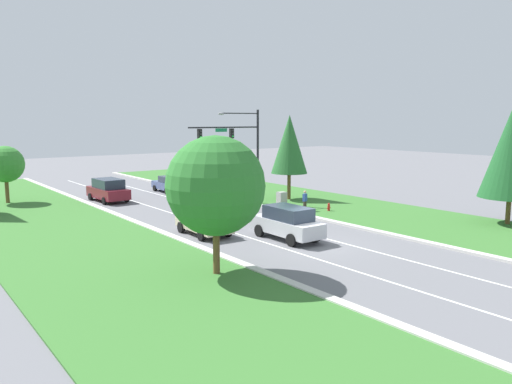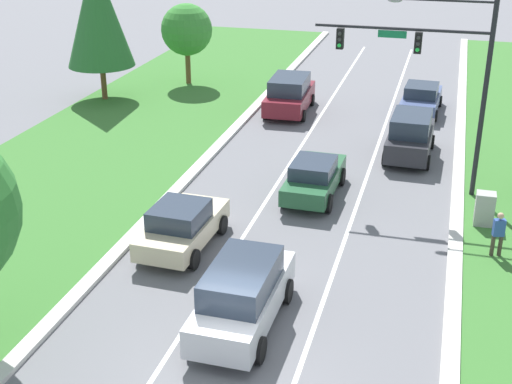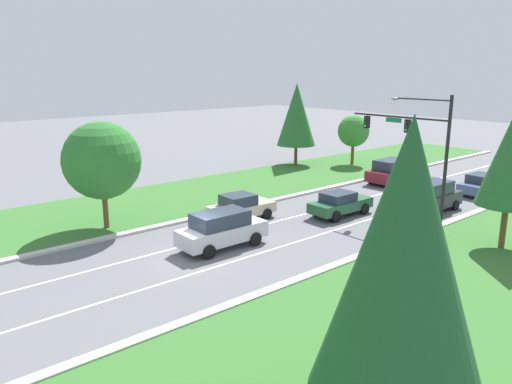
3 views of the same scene
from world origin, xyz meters
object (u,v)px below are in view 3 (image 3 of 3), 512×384
at_px(slate_blue_sedan, 483,184).
at_px(charcoal_suv, 432,196).
at_px(champagne_sedan, 241,207).
at_px(pedestrian, 402,240).
at_px(forest_sedan, 340,203).
at_px(fire_hydrant, 414,265).
at_px(oak_far_left_tree, 102,161).
at_px(utility_cabinet, 421,233).
at_px(traffic_signal_mast, 418,140).
at_px(conifer_far_right_tree, 512,157).
at_px(conifer_near_right_tree, 404,263).
at_px(oak_near_left_tree, 354,131).
at_px(silver_suv, 222,229).
at_px(burgundy_suv, 391,171).
at_px(conifer_mid_left_tree, 297,115).

xyz_separation_m(slate_blue_sedan, charcoal_suv, (-0.07, -7.23, 0.24)).
distance_m(champagne_sedan, pedestrian, 10.82).
bearing_deg(forest_sedan, fire_hydrant, -27.21).
relative_size(slate_blue_sedan, oak_far_left_tree, 0.72).
bearing_deg(utility_cabinet, traffic_signal_mast, 129.68).
bearing_deg(conifer_far_right_tree, pedestrian, -118.52).
bearing_deg(conifer_near_right_tree, traffic_signal_mast, 120.99).
bearing_deg(oak_near_left_tree, silver_suv, -66.23).
bearing_deg(burgundy_suv, conifer_near_right_tree, -57.79).
xyz_separation_m(traffic_signal_mast, silver_suv, (-4.53, -11.40, -4.29)).
bearing_deg(oak_near_left_tree, champagne_sedan, -70.09).
xyz_separation_m(slate_blue_sedan, oak_far_left_tree, (-10.90, -25.90, 3.42)).
bearing_deg(conifer_near_right_tree, oak_near_left_tree, 130.11).
bearing_deg(forest_sedan, traffic_signal_mast, 22.85).
bearing_deg(champagne_sedan, conifer_near_right_tree, -26.41).
xyz_separation_m(pedestrian, conifer_mid_left_tree, (-21.59, 13.85, 4.18)).
relative_size(silver_suv, charcoal_suv, 1.08).
relative_size(charcoal_suv, conifer_far_right_tree, 0.60).
xyz_separation_m(burgundy_suv, conifer_near_right_tree, (18.39, -26.64, 4.22)).
height_order(conifer_far_right_tree, oak_far_left_tree, conifer_far_right_tree).
distance_m(silver_suv, charcoal_suv, 15.71).
bearing_deg(conifer_near_right_tree, utility_cabinet, 119.15).
height_order(pedestrian, oak_near_left_tree, oak_near_left_tree).
distance_m(oak_far_left_tree, conifer_mid_left_tree, 24.53).
height_order(conifer_near_right_tree, oak_far_left_tree, conifer_near_right_tree).
height_order(burgundy_suv, champagne_sedan, burgundy_suv).
bearing_deg(conifer_mid_left_tree, oak_far_left_tree, -73.04).
bearing_deg(champagne_sedan, silver_suv, -47.74).
bearing_deg(traffic_signal_mast, fire_hydrant, -56.75).
distance_m(burgundy_suv, charcoal_suv, 8.78).
bearing_deg(burgundy_suv, conifer_far_right_tree, -36.78).
height_order(forest_sedan, fire_hydrant, forest_sedan).
distance_m(slate_blue_sedan, oak_near_left_tree, 14.92).
xyz_separation_m(slate_blue_sedan, forest_sedan, (-3.48, -12.86, 0.02)).
height_order(champagne_sedan, oak_near_left_tree, oak_near_left_tree).
relative_size(slate_blue_sedan, utility_cabinet, 3.51).
bearing_deg(silver_suv, conifer_near_right_tree, -21.15).
xyz_separation_m(traffic_signal_mast, oak_far_left_tree, (-11.78, -14.77, -1.11)).
distance_m(pedestrian, fire_hydrant, 2.00).
bearing_deg(conifer_mid_left_tree, silver_suv, -54.35).
bearing_deg(burgundy_suv, pedestrian, -56.07).
distance_m(traffic_signal_mast, charcoal_suv, 5.87).
bearing_deg(charcoal_suv, conifer_far_right_tree, -29.63).
distance_m(champagne_sedan, conifer_near_right_tree, 21.44).
bearing_deg(conifer_mid_left_tree, slate_blue_sedan, 7.71).
bearing_deg(traffic_signal_mast, conifer_mid_left_tree, 155.37).
bearing_deg(conifer_far_right_tree, utility_cabinet, -138.91).
xyz_separation_m(traffic_signal_mast, conifer_mid_left_tree, (-18.94, 8.68, -0.22)).
bearing_deg(champagne_sedan, charcoal_suv, 60.44).
distance_m(charcoal_suv, conifer_mid_left_tree, 19.04).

